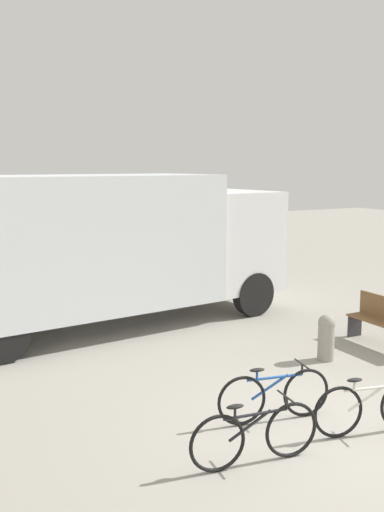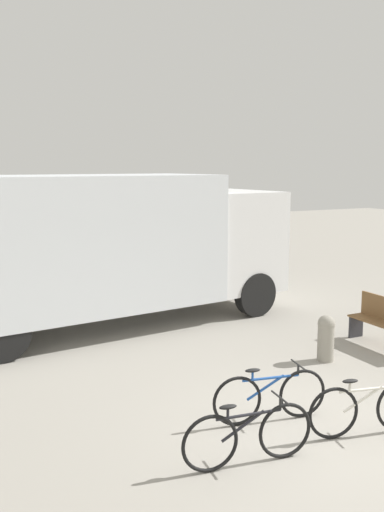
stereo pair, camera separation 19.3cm
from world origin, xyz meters
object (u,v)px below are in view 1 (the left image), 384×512
delivery_truck (103,244)px  bicycle_near (255,435)px  bicycle_far (371,406)px  bollard_near_bench (326,335)px  bicycle_middle (274,395)px

delivery_truck → bicycle_near: size_ratio=5.14×
bicycle_far → bollard_near_bench: size_ratio=1.92×
delivery_truck → bicycle_far: size_ratio=5.22×
delivery_truck → bicycle_far: 6.79m
bollard_near_bench → bicycle_middle: bearing=-145.7°
delivery_truck → bollard_near_bench: 5.06m
bicycle_near → bicycle_middle: bearing=50.8°
delivery_truck → bicycle_middle: (0.47, -5.58, -1.47)m
bicycle_near → bollard_near_bench: size_ratio=1.96×
delivery_truck → bollard_near_bench: bearing=-60.8°
bicycle_near → bicycle_middle: same height
bollard_near_bench → delivery_truck: bearing=125.0°
delivery_truck → bollard_near_bench: size_ratio=10.04×
bicycle_near → delivery_truck: bearing=93.8°
bicycle_middle → bollard_near_bench: 2.82m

